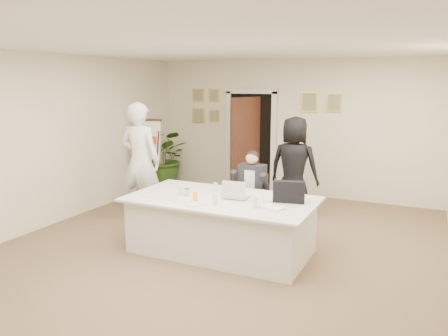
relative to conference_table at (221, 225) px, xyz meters
The scene contains 24 objects.
floor 0.41m from the conference_table, 141.68° to the left, with size 7.00×7.00×0.00m, color brown.
ceiling 2.41m from the conference_table, 141.68° to the left, with size 6.00×7.00×0.02m, color white.
wall_back 3.70m from the conference_table, 91.27° to the left, with size 6.00×0.10×2.80m, color white.
wall_left 3.24m from the conference_table, behind, with size 0.10×7.00×2.80m, color white.
doorway 3.58m from the conference_table, 105.87° to the left, with size 1.14×0.86×2.20m.
pictures_back_wall 3.92m from the conference_table, 103.98° to the left, with size 3.40×0.06×0.80m, color #DCBF4B, non-canonical shape.
conference_table is the anchor object (origin of this frame).
seated_man 1.00m from the conference_table, 86.66° to the left, with size 0.56×0.60×1.31m, color black, non-canonical shape.
flip_chart 3.41m from the conference_table, 141.63° to the left, with size 0.57×0.42×1.58m.
standing_man 2.23m from the conference_table, 156.56° to the left, with size 0.73×0.48×2.01m, color white.
standing_woman 2.16m from the conference_table, 78.47° to the left, with size 0.86×0.56×1.77m, color black.
potted_palm 4.22m from the conference_table, 133.11° to the left, with size 1.17×1.02×1.30m, color #2D531B.
laptop 0.56m from the conference_table, 27.39° to the left, with size 0.34×0.36×0.28m, color #B7BABC, non-canonical shape.
laptop_bag 1.06m from the conference_table, 10.78° to the left, with size 0.41×0.11×0.29m, color black.
paper_stack 0.92m from the conference_table, 13.06° to the right, with size 0.28×0.20×0.03m, color white.
plate_left 1.10m from the conference_table, 161.76° to the right, with size 0.21×0.21×0.01m, color white.
plate_mid 0.75m from the conference_table, 147.92° to the right, with size 0.22×0.22×0.01m, color white.
plate_near 0.63m from the conference_table, 109.36° to the right, with size 0.23×0.23×0.01m, color white.
glass_a 0.75m from the conference_table, behind, with size 0.07×0.07×0.14m, color silver.
glass_b 0.57m from the conference_table, 77.60° to the right, with size 0.06×0.06×0.14m, color silver.
glass_c 0.79m from the conference_table, 22.72° to the right, with size 0.06×0.06×0.14m, color silver.
glass_d 0.56m from the conference_table, 130.79° to the left, with size 0.06×0.06×0.14m, color silver.
oj_glass 0.60m from the conference_table, 125.09° to the right, with size 0.06×0.06×0.13m, color yellow.
steel_jug 0.65m from the conference_table, 164.66° to the right, with size 0.08×0.08×0.11m, color silver.
Camera 1 is at (2.59, -5.29, 2.33)m, focal length 35.00 mm.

